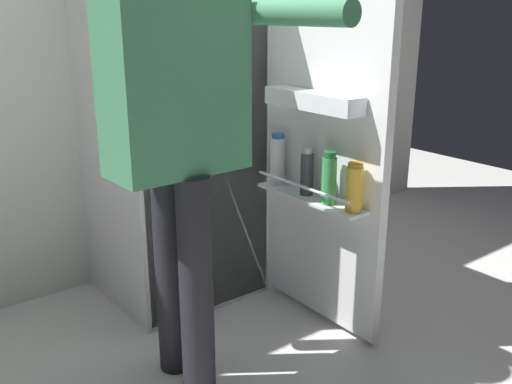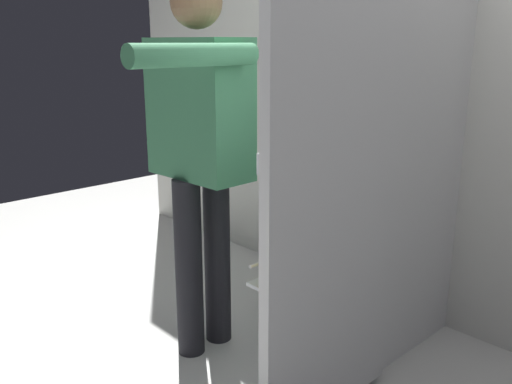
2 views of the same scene
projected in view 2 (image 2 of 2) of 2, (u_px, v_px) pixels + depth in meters
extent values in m
plane|color=silver|center=(274.00, 367.00, 2.38)|extent=(6.77, 6.77, 0.00)
cube|color=silver|center=(410.00, 70.00, 2.66)|extent=(4.40, 0.10, 2.46)
cube|color=white|center=(361.00, 160.00, 2.53)|extent=(0.67, 0.62, 1.67)
cube|color=white|center=(318.00, 171.00, 2.33)|extent=(0.63, 0.01, 1.63)
cube|color=white|center=(325.00, 162.00, 2.35)|extent=(0.59, 0.09, 0.01)
cube|color=white|center=(334.00, 200.00, 1.85)|extent=(0.05, 0.66, 1.63)
cube|color=white|center=(314.00, 266.00, 1.98)|extent=(0.11, 0.56, 0.01)
cylinder|color=silver|center=(304.00, 247.00, 2.00)|extent=(0.01, 0.54, 0.01)
cube|color=white|center=(317.00, 156.00, 1.87)|extent=(0.10, 0.48, 0.07)
cylinder|color=#333842|center=(322.00, 240.00, 1.97)|extent=(0.05, 0.05, 0.18)
cylinder|color=silver|center=(323.00, 214.00, 1.94)|extent=(0.04, 0.04, 0.02)
cylinder|color=gold|center=(269.00, 260.00, 1.79)|extent=(0.06, 0.06, 0.18)
cylinder|color=#BC8419|center=(269.00, 232.00, 1.76)|extent=(0.06, 0.06, 0.02)
cylinder|color=green|center=(294.00, 248.00, 1.88)|extent=(0.06, 0.06, 0.19)
cylinder|color=#195B28|center=(294.00, 218.00, 1.85)|extent=(0.05, 0.05, 0.02)
cylinder|color=white|center=(354.00, 224.00, 2.09)|extent=(0.06, 0.06, 0.21)
cylinder|color=#335BB2|center=(356.00, 195.00, 2.06)|extent=(0.05, 0.05, 0.02)
cylinder|color=black|center=(217.00, 259.00, 2.51)|extent=(0.12, 0.12, 0.81)
cylinder|color=black|center=(189.00, 269.00, 2.39)|extent=(0.12, 0.12, 0.81)
cube|color=#3D7F56|center=(199.00, 109.00, 2.27)|extent=(0.47, 0.24, 0.57)
sphere|color=#936B4C|center=(196.00, 2.00, 2.16)|extent=(0.21, 0.21, 0.21)
cylinder|color=#3D7F56|center=(239.00, 110.00, 2.43)|extent=(0.08, 0.08, 0.54)
cylinder|color=#3D7F56|center=(196.00, 55.00, 1.87)|extent=(0.10, 0.54, 0.08)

